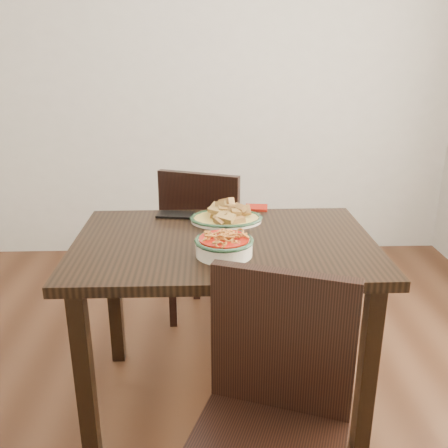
{
  "coord_description": "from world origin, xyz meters",
  "views": [
    {
      "loc": [
        -0.02,
        -1.81,
        1.47
      ],
      "look_at": [
        0.05,
        0.04,
        0.81
      ],
      "focal_mm": 40.0,
      "sensor_mm": 36.0,
      "label": 1
    }
  ],
  "objects_px": {
    "chair_near": "(272,414)",
    "smartphone": "(175,215)",
    "noodle_bowl": "(224,244)",
    "fish_plate": "(226,212)",
    "chair_far": "(207,240)",
    "dining_table": "(224,263)"
  },
  "relations": [
    {
      "from": "dining_table",
      "to": "fish_plate",
      "type": "xyz_separation_m",
      "value": [
        0.02,
        0.22,
        0.15
      ]
    },
    {
      "from": "dining_table",
      "to": "smartphone",
      "type": "bearing_deg",
      "value": 124.27
    },
    {
      "from": "chair_far",
      "to": "noodle_bowl",
      "type": "xyz_separation_m",
      "value": [
        0.06,
        -0.79,
        0.29
      ]
    },
    {
      "from": "chair_near",
      "to": "smartphone",
      "type": "height_order",
      "value": "chair_near"
    },
    {
      "from": "chair_near",
      "to": "noodle_bowl",
      "type": "distance_m",
      "value": 0.63
    },
    {
      "from": "fish_plate",
      "to": "noodle_bowl",
      "type": "xyz_separation_m",
      "value": [
        -0.02,
        -0.37,
        -0.0
      ]
    },
    {
      "from": "chair_near",
      "to": "smartphone",
      "type": "relative_size",
      "value": 5.47
    },
    {
      "from": "chair_near",
      "to": "noodle_bowl",
      "type": "height_order",
      "value": "chair_near"
    },
    {
      "from": "chair_far",
      "to": "dining_table",
      "type": "bearing_deg",
      "value": 117.57
    },
    {
      "from": "dining_table",
      "to": "chair_near",
      "type": "bearing_deg",
      "value": -81.28
    },
    {
      "from": "fish_plate",
      "to": "chair_near",
      "type": "bearing_deg",
      "value": -84.43
    },
    {
      "from": "smartphone",
      "to": "chair_near",
      "type": "bearing_deg",
      "value": -62.88
    },
    {
      "from": "dining_table",
      "to": "chair_far",
      "type": "relative_size",
      "value": 1.33
    },
    {
      "from": "chair_near",
      "to": "chair_far",
      "type": "bearing_deg",
      "value": 117.5
    },
    {
      "from": "chair_far",
      "to": "fish_plate",
      "type": "relative_size",
      "value": 2.89
    },
    {
      "from": "noodle_bowl",
      "to": "fish_plate",
      "type": "bearing_deg",
      "value": 86.42
    },
    {
      "from": "chair_far",
      "to": "smartphone",
      "type": "xyz_separation_m",
      "value": [
        -0.14,
        -0.33,
        0.26
      ]
    },
    {
      "from": "chair_far",
      "to": "smartphone",
      "type": "distance_m",
      "value": 0.44
    },
    {
      "from": "fish_plate",
      "to": "smartphone",
      "type": "distance_m",
      "value": 0.24
    },
    {
      "from": "chair_near",
      "to": "noodle_bowl",
      "type": "bearing_deg",
      "value": 121.66
    },
    {
      "from": "dining_table",
      "to": "noodle_bowl",
      "type": "relative_size",
      "value": 5.44
    },
    {
      "from": "noodle_bowl",
      "to": "smartphone",
      "type": "relative_size",
      "value": 1.33
    }
  ]
}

